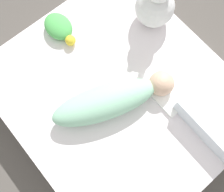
% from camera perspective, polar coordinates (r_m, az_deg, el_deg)
% --- Properties ---
extents(ground_plane, '(12.00, 12.00, 0.00)m').
position_cam_1_polar(ground_plane, '(1.52, 1.29, -1.80)').
color(ground_plane, '#514C47').
extents(bed_mattress, '(1.18, 1.04, 0.24)m').
position_cam_1_polar(bed_mattress, '(1.41, 1.39, -0.57)').
color(bed_mattress, white).
rests_on(bed_mattress, ground_plane).
extents(burp_cloth, '(0.24, 0.20, 0.02)m').
position_cam_1_polar(burp_cloth, '(1.32, 12.49, 1.83)').
color(burp_cloth, white).
rests_on(burp_cloth, bed_mattress).
extents(swaddled_baby, '(0.34, 0.59, 0.13)m').
position_cam_1_polar(swaddled_baby, '(1.21, 0.16, -0.78)').
color(swaddled_baby, '#99D6B2').
rests_on(swaddled_baby, bed_mattress).
extents(bunny_plush, '(0.20, 0.20, 0.36)m').
position_cam_1_polar(bunny_plush, '(1.38, 9.53, 19.39)').
color(bunny_plush, white).
rests_on(bunny_plush, bed_mattress).
extents(turtle_plush, '(0.21, 0.13, 0.07)m').
position_cam_1_polar(turtle_plush, '(1.43, -11.39, 14.39)').
color(turtle_plush, '#51B756').
rests_on(turtle_plush, bed_mattress).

